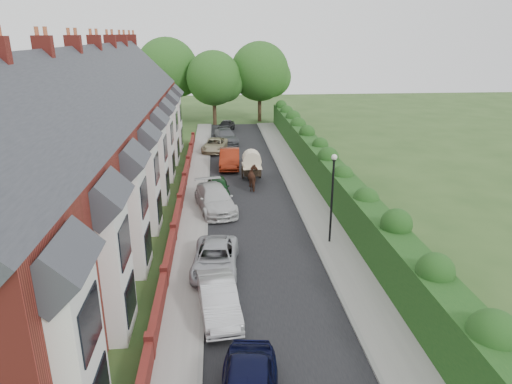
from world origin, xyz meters
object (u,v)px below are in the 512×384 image
car_silver_a (219,299)px  car_green (218,187)px  lamppost (333,188)px  car_black (226,126)px  car_white (215,199)px  horse_cart (252,164)px  car_red (230,158)px  horse (254,178)px  car_silver_b (215,259)px  car_grey (226,136)px  car_beige (215,145)px

car_silver_a → car_green: bearing=82.7°
lamppost → car_black: size_ratio=1.31×
car_white → horse_cart: size_ratio=1.59×
car_red → horse: horse is taller
car_silver_b → car_black: car_black is taller
lamppost → horse: lamppost is taller
car_green → lamppost: bearing=-58.1°
car_grey → horse_cart: size_ratio=1.50×
car_silver_a → lamppost: bearing=38.4°
car_grey → car_black: (0.19, 6.21, -0.07)m
car_grey → lamppost: bearing=-88.3°
car_white → car_green: bearing=74.4°
car_silver_b → car_grey: bearing=91.9°
car_silver_b → car_green: size_ratio=1.26×
lamppost → car_green: bearing=125.7°
car_silver_a → car_green: size_ratio=1.13×
car_silver_b → horse: size_ratio=2.32×
horse → car_green: bearing=18.3°
car_green → car_red: 7.42m
horse → lamppost: bearing=104.7°
car_white → horse: bearing=42.9°
car_green → car_silver_a: bearing=-94.1°
car_silver_b → car_grey: size_ratio=0.93×
horse → horse_cart: bearing=-94.9°
car_black → car_beige: bearing=-82.9°
lamppost → horse: (-3.47, 9.77, -2.43)m
car_silver_a → car_grey: bearing=81.2°
car_grey → car_black: 6.22m
car_beige → car_grey: bearing=83.2°
car_red → car_beige: bearing=105.2°
car_silver_a → car_black: car_silver_a is taller
car_white → horse: size_ratio=2.64×
car_silver_a → car_grey: (1.01, 31.75, 0.04)m
car_silver_a → car_grey: size_ratio=0.84×
car_silver_b → car_grey: car_grey is taller
car_silver_b → horse_cart: (2.93, 14.57, 0.75)m
car_white → car_red: 10.32m
car_red → car_grey: (-0.15, 9.46, -0.06)m
car_silver_a → car_white: (-0.13, 12.05, 0.08)m
car_red → car_black: 15.67m
car_silver_a → car_white: size_ratio=0.79×
car_white → car_green: (0.22, 2.90, -0.14)m
lamppost → car_white: 8.93m
car_red → horse: bearing=-72.3°
car_silver_b → horse_cart: horse_cart is taller
car_white → car_green: 2.91m
car_red → car_beige: car_red is taller
car_white → car_green: car_white is taller
car_silver_a → horse: bearing=73.2°
car_green → car_black: 23.04m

